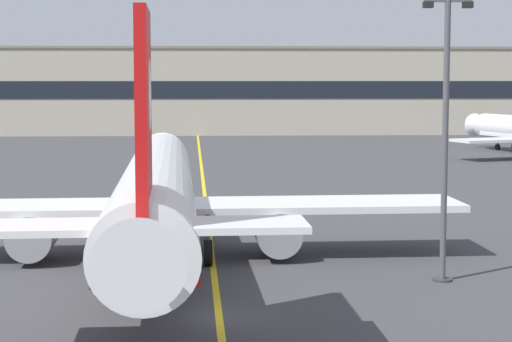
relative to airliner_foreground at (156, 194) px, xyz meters
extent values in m
plane|color=#3D3D3F|center=(2.55, -11.71, -3.37)|extent=(400.00, 400.00, 0.00)
cube|color=yellow|center=(2.55, 18.29, -3.37)|extent=(3.36, 179.98, 0.01)
cylinder|color=white|center=(0.00, 0.15, 0.13)|extent=(4.92, 36.10, 3.80)
cone|color=white|center=(-0.60, 19.44, 0.13)|extent=(3.69, 2.71, 3.61)
cone|color=white|center=(0.60, -19.24, 0.53)|extent=(2.94, 2.89, 2.85)
cube|color=red|center=(0.00, 0.15, -0.91)|extent=(4.75, 33.22, 0.44)
cube|color=black|center=(-0.55, 17.54, 0.80)|extent=(2.88, 1.19, 0.60)
cube|color=white|center=(-0.02, 0.75, -0.72)|extent=(32.13, 5.79, 0.36)
cylinder|color=gray|center=(-6.19, -0.45, -1.94)|extent=(2.41, 3.67, 2.30)
cylinder|color=black|center=(-6.25, 1.40, -1.94)|extent=(1.96, 0.24, 1.95)
cylinder|color=gray|center=(6.20, -0.06, -1.94)|extent=(2.41, 3.67, 2.30)
cylinder|color=black|center=(6.15, 1.79, -1.94)|extent=(1.96, 0.24, 1.95)
cube|color=red|center=(0.49, -15.65, 4.68)|extent=(0.55, 4.81, 7.20)
cylinder|color=white|center=(0.48, -15.35, 5.40)|extent=(0.51, 2.41, 2.40)
cube|color=white|center=(0.51, -16.25, 0.99)|extent=(11.08, 3.14, 0.24)
cylinder|color=#4C4C51|center=(-0.46, 14.64, -1.89)|extent=(0.24, 0.24, 1.60)
cylinder|color=black|center=(-0.46, 14.64, -2.92)|extent=(0.43, 0.91, 0.90)
cylinder|color=#4C4C51|center=(-2.54, -1.93, -1.59)|extent=(0.24, 0.24, 1.60)
cylinder|color=black|center=(-2.54, -1.93, -2.72)|extent=(0.44, 1.31, 1.30)
cylinder|color=#4C4C51|center=(2.66, -1.77, -1.59)|extent=(0.24, 0.24, 1.60)
cylinder|color=black|center=(2.66, -1.77, -2.72)|extent=(0.44, 1.31, 1.30)
cone|color=white|center=(38.84, 73.56, -0.36)|extent=(3.64, 3.08, 3.10)
cube|color=black|center=(39.34, 72.00, 0.21)|extent=(2.62, 1.65, 0.52)
cylinder|color=#4C4C51|center=(40.11, 69.63, -2.10)|extent=(0.21, 0.21, 1.38)
cylinder|color=black|center=(40.11, 69.63, -2.98)|extent=(0.57, 0.84, 0.77)
cylinder|color=#515156|center=(13.44, -5.80, 3.09)|extent=(0.28, 0.28, 12.93)
cylinder|color=#333338|center=(13.44, -5.80, -3.32)|extent=(0.90, 0.90, 0.10)
cube|color=#515156|center=(13.44, -5.80, 9.41)|extent=(2.20, 0.16, 0.16)
cube|color=black|center=(12.54, -5.80, 9.21)|extent=(0.44, 0.36, 0.28)
cube|color=black|center=(14.34, -5.80, 9.21)|extent=(0.44, 0.36, 0.28)
cone|color=orange|center=(1.71, 15.88, -3.09)|extent=(0.36, 0.36, 0.55)
cylinder|color=white|center=(1.71, 15.88, -3.07)|extent=(0.23, 0.23, 0.07)
cube|color=orange|center=(1.71, 15.88, -3.35)|extent=(0.44, 0.44, 0.03)
cube|color=#B2A893|center=(10.26, 106.91, 3.60)|extent=(138.97, 12.00, 13.93)
cube|color=black|center=(10.26, 100.86, 4.00)|extent=(133.41, 0.12, 2.80)
cube|color=gray|center=(10.26, 106.91, 10.76)|extent=(139.37, 12.40, 0.40)
camera|label=1|loc=(2.63, -47.01, 5.97)|focal=64.64mm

